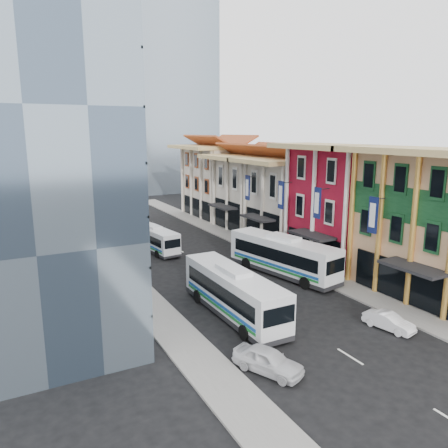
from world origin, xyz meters
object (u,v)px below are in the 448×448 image
sedan_right (389,321)px  office_tower (11,113)px  shophouse_tan (448,227)px  bus_left_far (154,238)px  bus_right (283,255)px  bus_left_near (234,292)px  sedan_left (268,360)px

sedan_right → office_tower: bearing=130.9°
shophouse_tan → bus_left_far: 30.71m
shophouse_tan → bus_left_far: bearing=123.4°
bus_right → sedan_right: 13.49m
bus_left_near → bus_left_far: bus_left_near is taller
office_tower → bus_left_far: 22.69m
shophouse_tan → sedan_right: shophouse_tan is taller
bus_left_near → sedan_right: (8.53, -7.21, -1.31)m
bus_left_near → sedan_left: bearing=-105.1°
shophouse_tan → bus_right: size_ratio=1.13×
office_tower → shophouse_tan: bearing=-24.3°
bus_left_far → sedan_left: (-2.79, -28.45, -0.79)m
bus_left_far → bus_left_near: bearing=-98.8°
shophouse_tan → bus_left_near: bearing=164.5°
bus_right → bus_left_near: bearing=-156.7°
bus_left_far → sedan_right: bus_left_far is taller
bus_left_far → sedan_right: bearing=-81.1°
office_tower → bus_right: 26.16m
bus_left_far → sedan_left: bearing=-102.4°
bus_right → sedan_left: 17.93m
bus_left_near → sedan_right: bus_left_near is taller
office_tower → bus_left_near: bearing=-34.0°
bus_left_near → bus_right: (8.91, 6.20, 0.08)m
shophouse_tan → office_tower: bearing=155.7°
shophouse_tan → sedan_left: bearing=-171.0°
bus_left_near → sedan_right: size_ratio=3.31×
bus_left_far → sedan_left: 28.59m
bus_right → sedan_left: (-11.00, -14.11, -1.25)m
office_tower → sedan_left: bearing=-56.0°
sedan_left → office_tower: bearing=99.0°
sedan_left → bus_left_far: bearing=59.5°
sedan_left → sedan_right: sedan_left is taller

